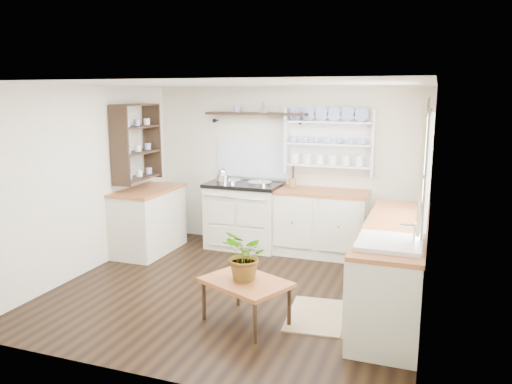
# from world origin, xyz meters

# --- Properties ---
(floor) EXTENTS (4.00, 3.80, 0.01)m
(floor) POSITION_xyz_m (0.00, 0.00, 0.00)
(floor) COLOR black
(floor) RESTS_ON ground
(wall_back) EXTENTS (4.00, 0.02, 2.30)m
(wall_back) POSITION_xyz_m (0.00, 1.90, 1.15)
(wall_back) COLOR beige
(wall_back) RESTS_ON ground
(wall_right) EXTENTS (0.02, 3.80, 2.30)m
(wall_right) POSITION_xyz_m (2.00, 0.00, 1.15)
(wall_right) COLOR beige
(wall_right) RESTS_ON ground
(wall_left) EXTENTS (0.02, 3.80, 2.30)m
(wall_left) POSITION_xyz_m (-2.00, 0.00, 1.15)
(wall_left) COLOR beige
(wall_left) RESTS_ON ground
(ceiling) EXTENTS (4.00, 3.80, 0.01)m
(ceiling) POSITION_xyz_m (0.00, 0.00, 2.30)
(ceiling) COLOR white
(ceiling) RESTS_ON wall_back
(window) EXTENTS (0.08, 1.55, 1.22)m
(window) POSITION_xyz_m (1.95, 0.15, 1.56)
(window) COLOR white
(window) RESTS_ON wall_right
(aga_cooker) EXTENTS (1.06, 0.73, 0.98)m
(aga_cooker) POSITION_xyz_m (-0.52, 1.57, 0.48)
(aga_cooker) COLOR beige
(aga_cooker) RESTS_ON floor
(back_cabinets) EXTENTS (1.27, 0.63, 0.90)m
(back_cabinets) POSITION_xyz_m (0.60, 1.60, 0.46)
(back_cabinets) COLOR beige
(back_cabinets) RESTS_ON floor
(right_cabinets) EXTENTS (0.62, 2.43, 0.90)m
(right_cabinets) POSITION_xyz_m (1.70, 0.10, 0.46)
(right_cabinets) COLOR beige
(right_cabinets) RESTS_ON floor
(belfast_sink) EXTENTS (0.55, 0.60, 0.45)m
(belfast_sink) POSITION_xyz_m (1.70, -0.65, 0.80)
(belfast_sink) COLOR white
(belfast_sink) RESTS_ON right_cabinets
(left_cabinets) EXTENTS (0.62, 1.13, 0.90)m
(left_cabinets) POSITION_xyz_m (-1.70, 0.90, 0.46)
(left_cabinets) COLOR beige
(left_cabinets) RESTS_ON floor
(plate_rack) EXTENTS (1.20, 0.22, 0.90)m
(plate_rack) POSITION_xyz_m (0.65, 1.86, 1.56)
(plate_rack) COLOR white
(plate_rack) RESTS_ON wall_back
(high_shelf) EXTENTS (1.50, 0.29, 0.16)m
(high_shelf) POSITION_xyz_m (-0.40, 1.78, 1.91)
(high_shelf) COLOR black
(high_shelf) RESTS_ON wall_back
(left_shelving) EXTENTS (0.28, 0.80, 1.05)m
(left_shelving) POSITION_xyz_m (-1.84, 0.90, 1.55)
(left_shelving) COLOR black
(left_shelving) RESTS_ON wall_left
(kettle) EXTENTS (0.18, 0.18, 0.22)m
(kettle) POSITION_xyz_m (-0.80, 1.45, 1.04)
(kettle) COLOR silver
(kettle) RESTS_ON aga_cooker
(utensil_crock) EXTENTS (0.11, 0.11, 0.13)m
(utensil_crock) POSITION_xyz_m (0.17, 1.68, 0.97)
(utensil_crock) COLOR olive
(utensil_crock) RESTS_ON back_cabinets
(center_table) EXTENTS (0.97, 0.85, 0.44)m
(center_table) POSITION_xyz_m (0.39, -0.75, 0.39)
(center_table) COLOR brown
(center_table) RESTS_ON floor
(potted_plant) EXTENTS (0.59, 0.58, 0.49)m
(potted_plant) POSITION_xyz_m (0.39, -0.75, 0.68)
(potted_plant) COLOR #3F7233
(potted_plant) RESTS_ON center_table
(floor_rug) EXTENTS (0.63, 0.90, 0.02)m
(floor_rug) POSITION_xyz_m (1.00, -0.38, 0.01)
(floor_rug) COLOR #8B7151
(floor_rug) RESTS_ON floor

